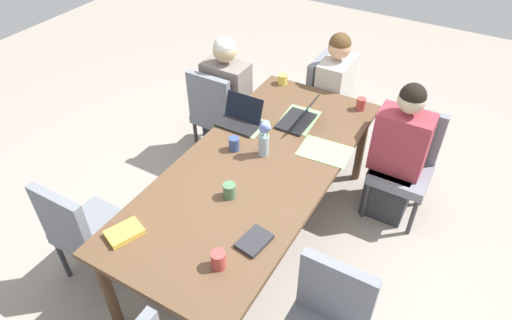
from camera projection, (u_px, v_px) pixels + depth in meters
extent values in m
plane|color=gray|center=(256.00, 238.00, 3.54)|extent=(10.00, 10.00, 0.00)
cube|color=brown|center=(256.00, 168.00, 3.07)|extent=(2.33, 1.02, 0.04)
cylinder|color=brown|center=(274.00, 119.00, 4.21)|extent=(0.07, 0.07, 0.72)
cylinder|color=brown|center=(108.00, 291.00, 2.75)|extent=(0.07, 0.07, 0.72)
cylinder|color=brown|center=(361.00, 146.00, 3.88)|extent=(0.07, 0.07, 0.72)
cube|color=slate|center=(401.00, 173.00, 3.53)|extent=(0.44, 0.44, 0.08)
cube|color=slate|center=(415.00, 134.00, 3.49)|extent=(0.06, 0.42, 0.45)
cylinder|color=#333338|center=(412.00, 217.00, 3.47)|extent=(0.04, 0.04, 0.37)
cylinder|color=#333338|center=(365.00, 200.00, 3.62)|extent=(0.04, 0.04, 0.37)
cylinder|color=#333338|center=(424.00, 188.00, 3.72)|extent=(0.04, 0.04, 0.37)
cylinder|color=#333338|center=(380.00, 173.00, 3.87)|extent=(0.04, 0.04, 0.37)
cube|color=#2D2D33|center=(389.00, 188.00, 3.67)|extent=(0.36, 0.34, 0.45)
cube|color=#93333D|center=(401.00, 142.00, 3.37)|extent=(0.24, 0.40, 0.50)
sphere|color=tan|center=(412.00, 100.00, 3.13)|extent=(0.20, 0.20, 0.20)
sphere|color=black|center=(413.00, 96.00, 3.11)|extent=(0.19, 0.19, 0.19)
cube|color=slate|center=(222.00, 114.00, 4.17)|extent=(0.44, 0.44, 0.08)
cube|color=slate|center=(209.00, 99.00, 3.88)|extent=(0.06, 0.42, 0.45)
cylinder|color=#333338|center=(218.00, 119.00, 4.52)|extent=(0.04, 0.04, 0.37)
cylinder|color=#333338|center=(250.00, 130.00, 4.37)|extent=(0.04, 0.04, 0.37)
cylinder|color=#333338|center=(196.00, 138.00, 4.26)|extent=(0.04, 0.04, 0.37)
cylinder|color=#333338|center=(229.00, 150.00, 4.12)|extent=(0.04, 0.04, 0.37)
cube|color=#2D2D33|center=(229.00, 132.00, 4.27)|extent=(0.36, 0.34, 0.45)
cube|color=slate|center=(226.00, 89.00, 3.96)|extent=(0.24, 0.40, 0.50)
sphere|color=tan|center=(225.00, 50.00, 3.73)|extent=(0.20, 0.20, 0.20)
sphere|color=beige|center=(224.00, 47.00, 3.71)|extent=(0.19, 0.19, 0.19)
cube|color=slate|center=(334.00, 109.00, 4.24)|extent=(0.44, 0.44, 0.08)
cube|color=slate|center=(318.00, 80.00, 4.14)|extent=(0.42, 0.06, 0.45)
cylinder|color=#333338|center=(356.00, 125.00, 4.43)|extent=(0.04, 0.04, 0.37)
cylinder|color=#333338|center=(342.00, 145.00, 4.18)|extent=(0.04, 0.04, 0.37)
cylinder|color=#333338|center=(321.00, 114.00, 4.58)|extent=(0.04, 0.04, 0.37)
cylinder|color=#333338|center=(305.00, 133.00, 4.33)|extent=(0.04, 0.04, 0.37)
cube|color=#2D2D33|center=(329.00, 128.00, 4.31)|extent=(0.34, 0.36, 0.45)
cube|color=#B7B2A8|center=(335.00, 85.00, 4.01)|extent=(0.40, 0.24, 0.50)
sphere|color=tan|center=(340.00, 47.00, 3.78)|extent=(0.20, 0.20, 0.20)
sphere|color=#51381E|center=(340.00, 44.00, 3.76)|extent=(0.19, 0.19, 0.19)
cube|color=slate|center=(95.00, 230.00, 3.07)|extent=(0.44, 0.44, 0.08)
cube|color=slate|center=(63.00, 222.00, 2.77)|extent=(0.06, 0.42, 0.45)
cylinder|color=#333338|center=(102.00, 224.00, 3.41)|extent=(0.04, 0.04, 0.37)
cylinder|color=#333338|center=(140.00, 244.00, 3.27)|extent=(0.04, 0.04, 0.37)
cylinder|color=#333338|center=(63.00, 259.00, 3.16)|extent=(0.04, 0.04, 0.37)
cylinder|color=#333338|center=(102.00, 282.00, 3.01)|extent=(0.04, 0.04, 0.37)
cube|color=slate|center=(336.00, 293.00, 2.38)|extent=(0.06, 0.42, 0.45)
cylinder|color=#8EA8B7|center=(264.00, 145.00, 3.10)|extent=(0.08, 0.08, 0.16)
sphere|color=#6B7FD1|center=(264.00, 125.00, 2.99)|extent=(0.05, 0.05, 0.05)
cylinder|color=#477A3D|center=(263.00, 131.00, 3.02)|extent=(0.01, 0.01, 0.09)
sphere|color=#6B7FD1|center=(267.00, 128.00, 2.99)|extent=(0.05, 0.05, 0.05)
cylinder|color=#477A3D|center=(267.00, 132.00, 3.01)|extent=(0.01, 0.01, 0.08)
sphere|color=#6B7FD1|center=(266.00, 125.00, 3.01)|extent=(0.05, 0.05, 0.05)
cylinder|color=#477A3D|center=(266.00, 129.00, 3.04)|extent=(0.01, 0.01, 0.08)
sphere|color=#6B7FD1|center=(263.00, 129.00, 3.02)|extent=(0.06, 0.06, 0.06)
cylinder|color=#477A3D|center=(263.00, 132.00, 3.03)|extent=(0.01, 0.01, 0.06)
cube|color=#7FAD70|center=(325.00, 151.00, 3.18)|extent=(0.28, 0.38, 0.00)
cube|color=#7FAD70|center=(241.00, 123.00, 3.45)|extent=(0.26, 0.36, 0.00)
cube|color=#7FAD70|center=(298.00, 119.00, 3.49)|extent=(0.38, 0.28, 0.00)
cube|color=black|center=(296.00, 121.00, 3.45)|extent=(0.32, 0.22, 0.02)
cube|color=black|center=(305.00, 113.00, 3.36)|extent=(0.31, 0.09, 0.18)
cube|color=black|center=(239.00, 124.00, 3.43)|extent=(0.22, 0.32, 0.02)
cube|color=black|center=(244.00, 107.00, 3.41)|extent=(0.07, 0.31, 0.19)
cylinder|color=#DBC64C|center=(283.00, 79.00, 3.89)|extent=(0.08, 0.08, 0.09)
cylinder|color=#47704C|center=(229.00, 191.00, 2.80)|extent=(0.08, 0.08, 0.10)
cylinder|color=#AD3D38|center=(361.00, 104.00, 3.57)|extent=(0.07, 0.07, 0.10)
cylinder|color=#33477A|center=(234.00, 144.00, 3.17)|extent=(0.08, 0.08, 0.10)
cylinder|color=#AD3D38|center=(218.00, 260.00, 2.38)|extent=(0.08, 0.08, 0.11)
cube|color=gold|center=(124.00, 233.00, 2.57)|extent=(0.24, 0.20, 0.03)
cube|color=#28282D|center=(254.00, 241.00, 2.53)|extent=(0.22, 0.17, 0.02)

